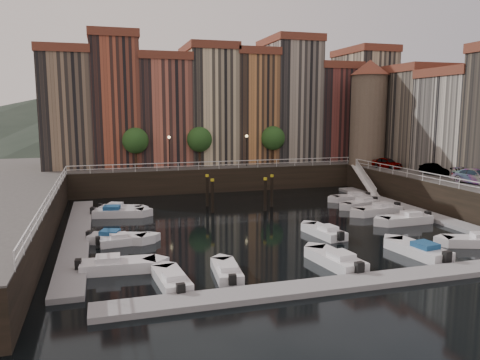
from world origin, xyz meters
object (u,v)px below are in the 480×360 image
object	(u,v)px
gangway	(365,179)
car_b	(436,170)
corner_tower	(368,111)
boat_left_1	(124,240)
boat_left_0	(116,266)
mooring_pilings	(239,194)
boat_left_2	(116,238)
car_a	(387,164)
car_c	(477,178)

from	to	relation	value
gangway	car_b	world-z (taller)	car_b
corner_tower	boat_left_1	distance (m)	38.88
boat_left_0	car_b	size ratio (longest dim) A/B	1.28
corner_tower	mooring_pilings	xyz separation A→B (m)	(-20.36, -8.77, -8.54)
corner_tower	boat_left_0	xyz separation A→B (m)	(-33.39, -24.97, -9.81)
boat_left_0	boat_left_2	distance (m)	6.86
corner_tower	gangway	distance (m)	9.86
car_a	car_c	bearing A→B (deg)	-101.30
gangway	car_c	world-z (taller)	car_c
car_b	car_c	distance (m)	6.52
car_a	corner_tower	bearing A→B (deg)	75.39
boat_left_1	car_b	bearing A→B (deg)	5.13
boat_left_2	boat_left_0	bearing A→B (deg)	-71.24
mooring_pilings	boat_left_0	world-z (taller)	mooring_pilings
boat_left_2	corner_tower	bearing A→B (deg)	48.88
mooring_pilings	boat_left_0	distance (m)	20.83
boat_left_2	car_c	world-z (taller)	car_c
gangway	boat_left_1	size ratio (longest dim) A/B	1.92
gangway	boat_left_2	distance (m)	33.26
corner_tower	car_a	size ratio (longest dim) A/B	3.51
car_b	boat_left_0	bearing A→B (deg)	-165.88
mooring_pilings	boat_left_0	bearing A→B (deg)	-128.79
boat_left_1	car_b	world-z (taller)	car_b
gangway	car_b	size ratio (longest dim) A/B	2.10
boat_left_0	boat_left_2	bearing A→B (deg)	92.68
boat_left_0	car_b	bearing A→B (deg)	25.16
boat_left_0	car_b	world-z (taller)	car_b
boat_left_1	car_a	size ratio (longest dim) A/B	1.10
car_b	car_c	size ratio (longest dim) A/B	0.80
gangway	car_b	bearing A→B (deg)	-55.49
boat_left_2	mooring_pilings	bearing A→B (deg)	56.31
mooring_pilings	car_b	distance (m)	22.50
car_b	car_c	xyz separation A→B (m)	(-0.51, -6.50, 0.07)
mooring_pilings	car_c	distance (m)	23.69
gangway	car_a	size ratio (longest dim) A/B	2.12
gangway	boat_left_1	distance (m)	32.98
car_a	boat_left_0	bearing A→B (deg)	-165.18
gangway	mooring_pilings	xyz separation A→B (m)	(-17.46, -4.27, -0.27)
corner_tower	car_a	xyz separation A→B (m)	(0.15, -4.55, -6.52)
corner_tower	car_c	world-z (taller)	corner_tower
boat_left_1	boat_left_2	xyz separation A→B (m)	(-0.60, 0.63, 0.03)
mooring_pilings	boat_left_1	xyz separation A→B (m)	(-12.24, -9.97, -1.32)
mooring_pilings	car_c	size ratio (longest dim) A/B	1.44
boat_left_2	car_b	world-z (taller)	car_b
gangway	car_c	size ratio (longest dim) A/B	1.67
corner_tower	car_c	xyz separation A→B (m)	(1.37, -17.96, -6.47)
boat_left_0	car_c	bearing A→B (deg)	15.60
corner_tower	gangway	bearing A→B (deg)	-122.80
gangway	car_c	distance (m)	14.24
corner_tower	boat_left_0	distance (m)	42.83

